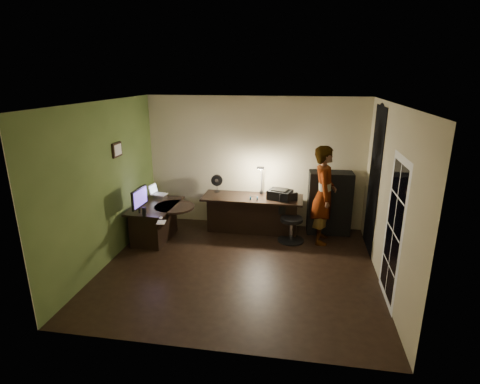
% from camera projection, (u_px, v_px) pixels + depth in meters
% --- Properties ---
extents(floor, '(4.50, 4.00, 0.01)m').
position_uv_depth(floor, '(239.00, 268.00, 6.27)').
color(floor, black).
rests_on(floor, ground).
extents(ceiling, '(4.50, 4.00, 0.01)m').
position_uv_depth(ceiling, '(238.00, 103.00, 5.46)').
color(ceiling, silver).
rests_on(ceiling, floor).
extents(wall_back, '(4.50, 0.01, 2.70)m').
position_uv_depth(wall_back, '(255.00, 163.00, 7.76)').
color(wall_back, '#BFB38B').
rests_on(wall_back, floor).
extents(wall_front, '(4.50, 0.01, 2.70)m').
position_uv_depth(wall_front, '(207.00, 246.00, 3.98)').
color(wall_front, '#BFB38B').
rests_on(wall_front, floor).
extents(wall_left, '(0.01, 4.00, 2.70)m').
position_uv_depth(wall_left, '(105.00, 184.00, 6.22)').
color(wall_left, '#BFB38B').
rests_on(wall_left, floor).
extents(wall_right, '(0.01, 4.00, 2.70)m').
position_uv_depth(wall_right, '(389.00, 198.00, 5.52)').
color(wall_right, '#BFB38B').
rests_on(wall_right, floor).
extents(green_wall_overlay, '(0.00, 4.00, 2.70)m').
position_uv_depth(green_wall_overlay, '(106.00, 184.00, 6.21)').
color(green_wall_overlay, '#4B612B').
rests_on(green_wall_overlay, floor).
extents(arched_doorway, '(0.01, 0.90, 2.60)m').
position_uv_depth(arched_doorway, '(374.00, 181.00, 6.62)').
color(arched_doorway, black).
rests_on(arched_doorway, floor).
extents(french_door, '(0.02, 0.92, 2.10)m').
position_uv_depth(french_door, '(394.00, 232.00, 5.09)').
color(french_door, white).
rests_on(french_door, floor).
extents(framed_picture, '(0.04, 0.30, 0.25)m').
position_uv_depth(framed_picture, '(117.00, 150.00, 6.49)').
color(framed_picture, black).
rests_on(framed_picture, wall_left).
extents(desk_left, '(0.80, 1.26, 0.71)m').
position_uv_depth(desk_left, '(156.00, 222.00, 7.26)').
color(desk_left, black).
rests_on(desk_left, floor).
extents(desk_right, '(2.01, 0.72, 0.75)m').
position_uv_depth(desk_right, '(252.00, 214.00, 7.61)').
color(desk_right, black).
rests_on(desk_right, floor).
extents(cabinet, '(0.87, 0.47, 1.27)m').
position_uv_depth(cabinet, '(329.00, 203.00, 7.52)').
color(cabinet, black).
rests_on(cabinet, floor).
extents(laptop_stand, '(0.25, 0.22, 0.09)m').
position_uv_depth(laptop_stand, '(160.00, 196.00, 7.58)').
color(laptop_stand, silver).
rests_on(laptop_stand, desk_left).
extents(laptop, '(0.34, 0.32, 0.20)m').
position_uv_depth(laptop, '(160.00, 190.00, 7.54)').
color(laptop, silver).
rests_on(laptop, laptop_stand).
extents(monitor, '(0.14, 0.54, 0.35)m').
position_uv_depth(monitor, '(139.00, 205.00, 6.68)').
color(monitor, black).
rests_on(monitor, desk_left).
extents(mouse, '(0.09, 0.11, 0.04)m').
position_uv_depth(mouse, '(161.00, 218.00, 6.51)').
color(mouse, silver).
rests_on(mouse, desk_left).
extents(phone, '(0.09, 0.13, 0.01)m').
position_uv_depth(phone, '(173.00, 213.00, 6.80)').
color(phone, black).
rests_on(phone, desk_left).
extents(pen, '(0.05, 0.15, 0.01)m').
position_uv_depth(pen, '(180.00, 205.00, 7.19)').
color(pen, black).
rests_on(pen, desk_left).
extents(speaker, '(0.09, 0.09, 0.18)m').
position_uv_depth(speaker, '(144.00, 212.00, 6.57)').
color(speaker, black).
rests_on(speaker, desk_left).
extents(notepad, '(0.17, 0.22, 0.01)m').
position_uv_depth(notepad, '(161.00, 222.00, 6.35)').
color(notepad, silver).
rests_on(notepad, desk_left).
extents(desk_fan, '(0.24, 0.14, 0.37)m').
position_uv_depth(desk_fan, '(217.00, 183.00, 7.79)').
color(desk_fan, black).
rests_on(desk_fan, desk_right).
extents(headphones, '(0.17, 0.09, 0.08)m').
position_uv_depth(headphones, '(254.00, 198.00, 7.32)').
color(headphones, '#0B4C8A').
rests_on(headphones, desk_right).
extents(printer, '(0.52, 0.46, 0.20)m').
position_uv_depth(printer, '(280.00, 194.00, 7.36)').
color(printer, black).
rests_on(printer, desk_right).
extents(desk_lamp, '(0.18, 0.31, 0.66)m').
position_uv_depth(desk_lamp, '(262.00, 178.00, 7.60)').
color(desk_lamp, black).
rests_on(desk_lamp, desk_right).
extents(office_chair, '(0.67, 0.67, 0.91)m').
position_uv_depth(office_chair, '(292.00, 219.00, 7.15)').
color(office_chair, black).
rests_on(office_chair, floor).
extents(person, '(0.47, 0.69, 1.88)m').
position_uv_depth(person, '(324.00, 195.00, 7.01)').
color(person, '#D8A88C').
rests_on(person, floor).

